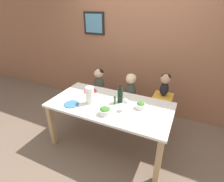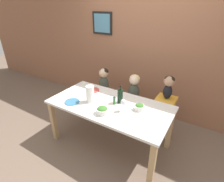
% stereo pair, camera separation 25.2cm
% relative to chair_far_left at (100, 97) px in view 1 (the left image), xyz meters
% --- Properties ---
extents(ground_plane, '(14.00, 14.00, 0.00)m').
position_rel_chair_far_left_xyz_m(ground_plane, '(0.56, -0.68, -0.39)').
color(ground_plane, '#705B4C').
extents(wall_back, '(10.00, 0.09, 2.70)m').
position_rel_chair_far_left_xyz_m(wall_back, '(0.56, 0.56, 0.96)').
color(wall_back, '#8E5B42').
rests_on(wall_back, ground_plane).
extents(dining_table, '(1.77, 0.89, 0.73)m').
position_rel_chair_far_left_xyz_m(dining_table, '(0.56, -0.68, 0.25)').
color(dining_table, white).
rests_on(dining_table, ground_plane).
extents(chair_far_left, '(0.36, 0.37, 0.47)m').
position_rel_chair_far_left_xyz_m(chair_far_left, '(0.00, 0.00, 0.00)').
color(chair_far_left, silver).
rests_on(chair_far_left, ground_plane).
extents(chair_far_center, '(0.36, 0.37, 0.47)m').
position_rel_chair_far_left_xyz_m(chair_far_center, '(0.63, 0.00, 0.00)').
color(chair_far_center, silver).
rests_on(chair_far_center, ground_plane).
extents(chair_right_highchair, '(0.31, 0.31, 0.69)m').
position_rel_chair_far_left_xyz_m(chair_right_highchair, '(1.21, -0.00, 0.13)').
color(chair_right_highchair, silver).
rests_on(chair_right_highchair, ground_plane).
extents(person_child_left, '(0.20, 0.19, 0.50)m').
position_rel_chair_far_left_xyz_m(person_child_left, '(0.00, 0.00, 0.36)').
color(person_child_left, '#3D4238').
rests_on(person_child_left, chair_far_left).
extents(person_child_center, '(0.20, 0.19, 0.50)m').
position_rel_chair_far_left_xyz_m(person_child_center, '(0.63, 0.00, 0.36)').
color(person_child_center, '#3D4238').
rests_on(person_child_center, chair_far_center).
extents(person_baby_right, '(0.16, 0.17, 0.38)m').
position_rel_chair_far_left_xyz_m(person_baby_right, '(1.21, 0.00, 0.53)').
color(person_baby_right, black).
rests_on(person_baby_right, chair_right_highchair).
extents(wine_bottle, '(0.08, 0.08, 0.28)m').
position_rel_chair_far_left_xyz_m(wine_bottle, '(0.67, -0.57, 0.45)').
color(wine_bottle, black).
rests_on(wine_bottle, dining_table).
extents(paper_towel_roll, '(0.12, 0.12, 0.25)m').
position_rel_chair_far_left_xyz_m(paper_towel_roll, '(0.29, -0.78, 0.47)').
color(paper_towel_roll, white).
rests_on(paper_towel_roll, dining_table).
extents(wine_glass_near, '(0.08, 0.08, 0.18)m').
position_rel_chair_far_left_xyz_m(wine_glass_near, '(0.82, -0.75, 0.47)').
color(wine_glass_near, white).
rests_on(wine_glass_near, dining_table).
extents(salad_bowl_large, '(0.16, 0.16, 0.10)m').
position_rel_chair_far_left_xyz_m(salad_bowl_large, '(0.61, -0.94, 0.39)').
color(salad_bowl_large, white).
rests_on(salad_bowl_large, dining_table).
extents(salad_bowl_small, '(0.13, 0.13, 0.10)m').
position_rel_chair_far_left_xyz_m(salad_bowl_small, '(1.00, -0.61, 0.39)').
color(salad_bowl_small, white).
rests_on(salad_bowl_small, dining_table).
extents(dinner_plate_front_left, '(0.22, 0.22, 0.01)m').
position_rel_chair_far_left_xyz_m(dinner_plate_front_left, '(0.06, -0.94, 0.35)').
color(dinner_plate_front_left, teal).
rests_on(dinner_plate_front_left, dining_table).
extents(dinner_plate_back_left, '(0.22, 0.22, 0.01)m').
position_rel_chair_far_left_xyz_m(dinner_plate_back_left, '(0.09, -0.46, 0.35)').
color(dinner_plate_back_left, '#D14C47').
rests_on(dinner_plate_back_left, dining_table).
extents(condiment_bottle_hot_sauce, '(0.04, 0.04, 0.13)m').
position_rel_chair_far_left_xyz_m(condiment_bottle_hot_sauce, '(0.63, -0.66, 0.41)').
color(condiment_bottle_hot_sauce, '#336633').
rests_on(condiment_bottle_hot_sauce, dining_table).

